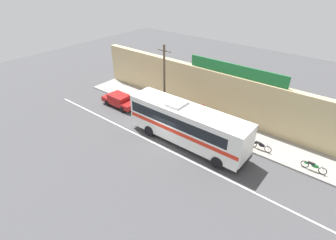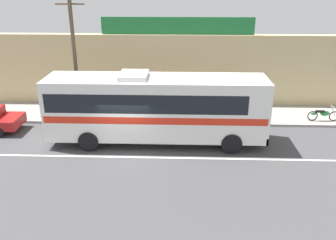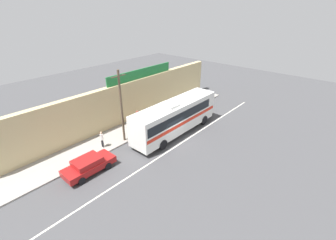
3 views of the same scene
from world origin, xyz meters
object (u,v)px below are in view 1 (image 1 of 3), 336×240
Objects in this scene: intercity_bus at (186,123)px; utility_pole at (164,80)px; motorcycle_orange at (244,138)px; parked_car at (120,100)px; pedestrian_by_curb at (152,97)px; motorcycle_red at (260,145)px; pedestrian_far_left at (202,109)px; motorcycle_purple at (314,166)px.

utility_pole is (-4.80, 2.83, 1.89)m from intercity_bus.
intercity_bus reaches higher than motorcycle_orange.
intercity_bus is at bearing -30.47° from utility_pole.
intercity_bus reaches higher than parked_car.
motorcycle_red is at bearing -1.33° from pedestrian_by_curb.
pedestrian_far_left is (-6.95, 1.57, 0.55)m from motorcycle_red.
parked_car is at bearing 173.65° from intercity_bus.
utility_pole is at bearing -178.66° from motorcycle_red.
motorcycle_red is at bearing -4.49° from motorcycle_orange.
pedestrian_far_left is (-5.42, 1.45, 0.55)m from motorcycle_orange.
utility_pole reaches higher than intercity_bus.
parked_car reaches higher than motorcycle_purple.
motorcycle_purple is 1.12× the size of pedestrian_by_curb.
pedestrian_far_left is at bearing 12.31° from pedestrian_by_curb.
intercity_bus reaches higher than pedestrian_far_left.
pedestrian_far_left reaches higher than motorcycle_purple.
pedestrian_far_left is at bearing 165.03° from motorcycle_orange.
motorcycle_orange is 1.54m from motorcycle_red.
motorcycle_purple is at bearing -8.11° from pedestrian_far_left.
intercity_bus is 5.47m from motorcycle_orange.
utility_pole reaches higher than pedestrian_far_left.
intercity_bus is 7.89m from pedestrian_by_curb.
motorcycle_purple is 5.78m from motorcycle_orange.
pedestrian_far_left is at bearing 171.89° from motorcycle_purple.
utility_pole is at bearing -13.48° from pedestrian_by_curb.
motorcycle_orange and motorcycle_red have the same top height.
parked_car is (-9.97, 1.11, -1.33)m from intercity_bus.
motorcycle_red is (10.51, 0.25, -3.39)m from utility_pole.
pedestrian_by_curb is at bearing 37.97° from parked_car.
utility_pole is 3.86× the size of motorcycle_red.
motorcycle_purple is (14.76, 0.22, -3.39)m from utility_pole.
intercity_bus reaches higher than motorcycle_red.
utility_pole reaches higher than parked_car.
motorcycle_purple is at bearing -0.37° from motorcycle_red.
parked_car is at bearing -161.60° from utility_pole.
intercity_bus is 6.65m from motorcycle_red.
utility_pole is 3.91× the size of motorcycle_orange.
pedestrian_far_left reaches higher than motorcycle_red.
intercity_bus reaches higher than motorcycle_purple.
pedestrian_by_curb is 1.01× the size of pedestrian_far_left.
parked_car is 2.27× the size of motorcycle_purple.
motorcycle_orange is (8.98, 0.37, -3.39)m from utility_pole.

